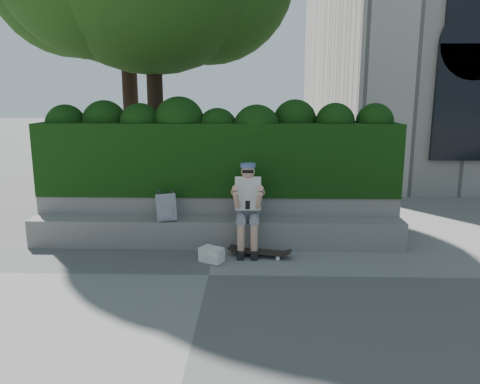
{
  "coord_description": "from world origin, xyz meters",
  "views": [
    {
      "loc": [
        0.61,
        -5.98,
        2.43
      ],
      "look_at": [
        0.4,
        1.0,
        0.95
      ],
      "focal_mm": 35.0,
      "sensor_mm": 36.0,
      "label": 1
    }
  ],
  "objects_px": {
    "person": "(248,204)",
    "backpack_ground": "(211,255)",
    "skateboard": "(260,252)",
    "backpack_plaid": "(166,207)"
  },
  "relations": [
    {
      "from": "skateboard",
      "to": "backpack_plaid",
      "type": "distance_m",
      "value": 1.64
    },
    {
      "from": "backpack_plaid",
      "to": "backpack_ground",
      "type": "distance_m",
      "value": 1.13
    },
    {
      "from": "skateboard",
      "to": "backpack_ground",
      "type": "xyz_separation_m",
      "value": [
        -0.71,
        -0.23,
        0.03
      ]
    },
    {
      "from": "person",
      "to": "skateboard",
      "type": "distance_m",
      "value": 0.77
    },
    {
      "from": "person",
      "to": "backpack_ground",
      "type": "distance_m",
      "value": 0.99
    },
    {
      "from": "backpack_ground",
      "to": "person",
      "type": "bearing_deg",
      "value": 77.96
    },
    {
      "from": "skateboard",
      "to": "backpack_ground",
      "type": "relative_size",
      "value": 2.69
    },
    {
      "from": "person",
      "to": "backpack_ground",
      "type": "xyz_separation_m",
      "value": [
        -0.53,
        -0.53,
        -0.65
      ]
    },
    {
      "from": "person",
      "to": "backpack_ground",
      "type": "bearing_deg",
      "value": -134.57
    },
    {
      "from": "skateboard",
      "to": "backpack_plaid",
      "type": "bearing_deg",
      "value": 177.75
    }
  ]
}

